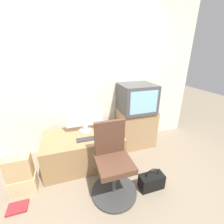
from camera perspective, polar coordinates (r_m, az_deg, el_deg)
name	(u,v)px	position (r m, az deg, el deg)	size (l,w,h in m)	color
ground_plane	(101,203)	(2.11, -4.38, -31.16)	(12.00, 12.00, 0.00)	#7F705B
wall_back	(80,77)	(2.62, -12.28, 12.86)	(4.40, 0.05, 2.60)	silver
desk	(84,149)	(2.50, -10.80, -13.60)	(1.18, 0.70, 0.50)	#937047
side_stand	(136,128)	(2.90, 9.13, -5.93)	(0.65, 0.47, 0.70)	#A37F56
main_monitor	(85,119)	(2.40, -10.42, -2.54)	(0.58, 0.19, 0.40)	silver
keyboard	(88,139)	(2.25, -9.30, -10.09)	(0.32, 0.11, 0.01)	#2D2D2D
mouse	(103,136)	(2.28, -3.33, -9.12)	(0.07, 0.04, 0.03)	#4C4C51
crt_tv	(137,98)	(2.67, 9.38, 5.30)	(0.59, 0.54, 0.48)	#474747
office_chair	(113,167)	(1.96, 0.39, -20.07)	(0.58, 0.58, 0.94)	#333333
cardboard_box_lower	(24,184)	(2.41, -30.62, -22.57)	(0.31, 0.18, 0.23)	#D1B27F
cardboard_box_upper	(19,168)	(2.25, -31.98, -17.54)	(0.29, 0.16, 0.31)	tan
handbag	(151,181)	(2.23, 14.80, -24.12)	(0.32, 0.16, 0.31)	black
book	(18,208)	(2.33, -32.26, -28.43)	(0.22, 0.16, 0.02)	maroon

